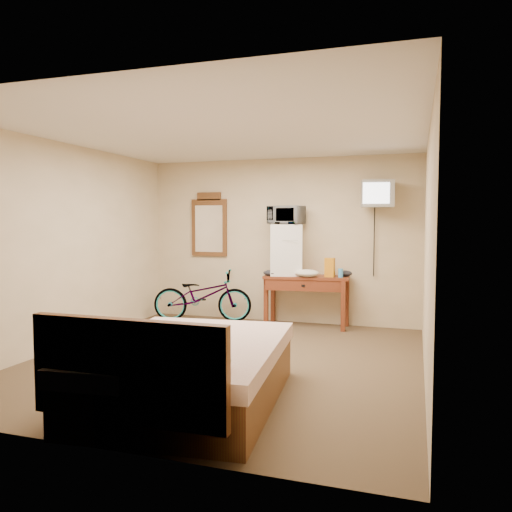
# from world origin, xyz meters

# --- Properties ---
(room) EXTENTS (4.60, 4.64, 2.50)m
(room) POSITION_xyz_m (-0.00, 0.00, 1.25)
(room) COLOR #493624
(room) RESTS_ON ground
(desk) EXTENTS (1.27, 0.58, 0.75)m
(desk) POSITION_xyz_m (0.47, 2.00, 0.62)
(desk) COLOR maroon
(desk) RESTS_ON floor
(mini_fridge) EXTENTS (0.56, 0.55, 0.75)m
(mini_fridge) POSITION_xyz_m (0.16, 2.04, 1.13)
(mini_fridge) COLOR white
(mini_fridge) RESTS_ON desk
(microwave) EXTENTS (0.54, 0.42, 0.27)m
(microwave) POSITION_xyz_m (0.16, 2.04, 1.64)
(microwave) COLOR white
(microwave) RESTS_ON mini_fridge
(snack_bag) EXTENTS (0.15, 0.10, 0.27)m
(snack_bag) POSITION_xyz_m (0.82, 1.99, 0.89)
(snack_bag) COLOR orange
(snack_bag) RESTS_ON desk
(blue_cup) EXTENTS (0.07, 0.07, 0.13)m
(blue_cup) POSITION_xyz_m (0.98, 1.98, 0.81)
(blue_cup) COLOR #429BE3
(blue_cup) RESTS_ON desk
(cloth_cream) EXTENTS (0.35, 0.27, 0.11)m
(cloth_cream) POSITION_xyz_m (0.51, 1.89, 0.80)
(cloth_cream) COLOR silver
(cloth_cream) RESTS_ON desk
(cloth_dark_a) EXTENTS (0.24, 0.18, 0.09)m
(cloth_dark_a) POSITION_xyz_m (-0.02, 1.85, 0.79)
(cloth_dark_a) COLOR black
(cloth_dark_a) RESTS_ON desk
(cloth_dark_b) EXTENTS (0.19, 0.16, 0.09)m
(cloth_dark_b) POSITION_xyz_m (1.02, 2.13, 0.79)
(cloth_dark_b) COLOR black
(cloth_dark_b) RESTS_ON desk
(crt_television) EXTENTS (0.48, 0.59, 0.37)m
(crt_television) POSITION_xyz_m (1.46, 2.02, 1.93)
(crt_television) COLOR black
(crt_television) RESTS_ON room
(wall_mirror) EXTENTS (0.60, 0.04, 1.02)m
(wall_mirror) POSITION_xyz_m (-1.18, 2.27, 1.48)
(wall_mirror) COLOR brown
(wall_mirror) RESTS_ON room
(bicycle) EXTENTS (1.60, 0.89, 0.80)m
(bicycle) POSITION_xyz_m (-1.14, 1.91, 0.40)
(bicycle) COLOR black
(bicycle) RESTS_ON floor
(bed) EXTENTS (1.68, 2.12, 0.90)m
(bed) POSITION_xyz_m (0.17, -1.38, 0.30)
(bed) COLOR brown
(bed) RESTS_ON floor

